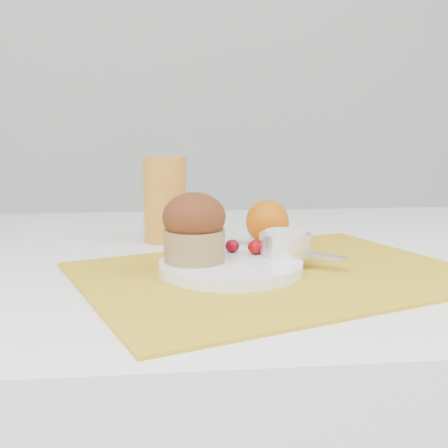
{
  "coord_description": "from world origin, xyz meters",
  "views": [
    {
      "loc": [
        -0.13,
        -0.75,
        0.93
      ],
      "look_at": [
        -0.05,
        0.0,
        0.8
      ],
      "focal_mm": 45.0,
      "sensor_mm": 36.0,
      "label": 1
    }
  ],
  "objects": [
    {
      "name": "placemat",
      "position": [
        0.01,
        -0.09,
        0.75
      ],
      "size": [
        0.55,
        0.48,
        0.0
      ],
      "primitive_type": "cube",
      "rotation": [
        0.0,
        0.0,
        0.36
      ],
      "color": "gold",
      "rests_on": "table"
    },
    {
      "name": "plate",
      "position": [
        -0.05,
        -0.08,
        0.76
      ],
      "size": [
        0.2,
        0.2,
        0.01
      ],
      "primitive_type": "cylinder",
      "rotation": [
        0.0,
        0.0,
        -0.15
      ],
      "color": "white",
      "rests_on": "placemat"
    },
    {
      "name": "ramekin",
      "position": [
        0.02,
        -0.06,
        0.78
      ],
      "size": [
        0.08,
        0.08,
        0.03
      ],
      "primitive_type": "cylinder",
      "rotation": [
        0.0,
        0.0,
        0.17
      ],
      "color": "white",
      "rests_on": "plate"
    },
    {
      "name": "cream",
      "position": [
        0.02,
        -0.06,
        0.8
      ],
      "size": [
        0.06,
        0.06,
        0.01
      ],
      "primitive_type": "cylinder",
      "rotation": [
        0.0,
        0.0,
        -0.17
      ],
      "color": "silver",
      "rests_on": "ramekin"
    },
    {
      "name": "raspberry_near",
      "position": [
        -0.04,
        -0.03,
        0.78
      ],
      "size": [
        0.02,
        0.02,
        0.02
      ],
      "primitive_type": "ellipsoid",
      "color": "#51020B",
      "rests_on": "plate"
    },
    {
      "name": "raspberry_far",
      "position": [
        -0.01,
        -0.05,
        0.78
      ],
      "size": [
        0.02,
        0.02,
        0.02
      ],
      "primitive_type": "ellipsoid",
      "color": "#610204",
      "rests_on": "plate"
    },
    {
      "name": "butter_knife",
      "position": [
        0.02,
        -0.04,
        0.77
      ],
      "size": [
        0.14,
        0.13,
        0.0
      ],
      "primitive_type": "cube",
      "rotation": [
        0.0,
        0.0,
        -0.71
      ],
      "color": "silver",
      "rests_on": "plate"
    },
    {
      "name": "orange",
      "position": [
        0.03,
        0.1,
        0.78
      ],
      "size": [
        0.07,
        0.07,
        0.07
      ],
      "primitive_type": "sphere",
      "color": "#CE6007",
      "rests_on": "table"
    },
    {
      "name": "juice_glass",
      "position": [
        -0.13,
        0.14,
        0.82
      ],
      "size": [
        0.09,
        0.09,
        0.14
      ],
      "primitive_type": "cylinder",
      "rotation": [
        0.0,
        0.0,
        -0.31
      ],
      "color": "orange",
      "rests_on": "table"
    },
    {
      "name": "muffin",
      "position": [
        -0.09,
        -0.08,
        0.81
      ],
      "size": [
        0.08,
        0.08,
        0.08
      ],
      "color": "#9F7F4D",
      "rests_on": "plate"
    }
  ]
}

